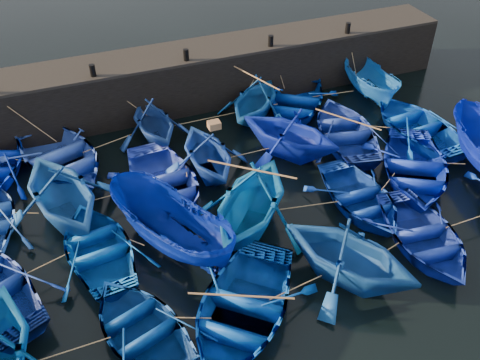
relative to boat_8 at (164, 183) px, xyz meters
name	(u,v)px	position (x,y,z in m)	size (l,w,h in m)	color
ground	(275,252)	(2.62, -4.29, -0.53)	(120.00, 120.00, 0.00)	black
quay_wall	(183,79)	(2.62, 6.21, 0.72)	(26.00, 2.50, 2.50)	black
quay_top	(181,53)	(2.62, 6.21, 2.03)	(26.00, 2.50, 0.12)	black
bollard_1	(93,70)	(-1.38, 5.31, 2.34)	(0.24, 0.24, 0.50)	black
bollard_2	(186,55)	(2.62, 5.31, 2.34)	(0.24, 0.24, 0.50)	black
bollard_3	(271,41)	(6.62, 5.31, 2.34)	(0.24, 0.24, 0.50)	black
bollard_4	(348,28)	(10.62, 5.31, 2.34)	(0.24, 0.24, 0.50)	black
boat_1	(60,157)	(-3.43, 3.02, 0.05)	(3.98, 5.57, 1.16)	blue
boat_2	(153,121)	(0.54, 3.62, 0.44)	(3.16, 3.66, 1.93)	navy
boat_3	(255,99)	(5.19, 3.66, 0.51)	(3.41, 3.95, 2.08)	#0E4E97
boat_4	(296,101)	(7.23, 3.66, 0.00)	(3.63, 5.08, 1.05)	#002C97
boat_5	(371,82)	(11.07, 3.45, 0.30)	(1.61, 4.28, 1.66)	blue
boat_7	(61,191)	(-3.60, -0.09, 0.74)	(4.16, 4.82, 2.54)	#18539B
boat_8	(164,183)	(0.00, 0.00, 0.00)	(3.63, 5.08, 1.05)	blue
boat_9	(208,152)	(1.93, 0.56, 0.51)	(3.40, 3.94, 2.08)	#17409B
boat_10	(290,132)	(5.43, 0.58, 0.61)	(3.72, 4.31, 2.27)	#091FA8
boat_11	(346,130)	(8.15, 0.67, -0.01)	(3.54, 4.95, 1.03)	navy
boat_12	(417,125)	(11.20, -0.12, 0.00)	(3.67, 5.12, 1.06)	#053FBF
boat_14	(99,247)	(-2.83, -2.40, -0.06)	(3.19, 4.46, 0.92)	#0648A5
boat_15	(170,228)	(-0.54, -2.96, 0.48)	(1.97, 5.23, 2.02)	#001683
boat_16	(251,200)	(2.30, -2.93, 0.76)	(4.21, 4.88, 2.57)	blue
boat_17	(360,198)	(6.41, -3.34, -0.07)	(3.15, 4.40, 0.91)	#0A329C
boat_18	(414,168)	(9.22, -2.67, 0.02)	(3.74, 5.23, 1.08)	#0A23B5
boat_21	(143,329)	(-2.22, -6.05, -0.08)	(3.11, 4.34, 0.90)	navy
boat_22	(241,309)	(0.55, -6.46, 0.02)	(3.78, 5.28, 1.10)	#02378F
boat_23	(350,254)	(4.20, -6.19, 0.64)	(3.84, 4.45, 2.34)	navy
boat_24	(423,236)	(7.32, -5.84, -0.05)	(3.27, 4.57, 0.95)	navy
wooden_crate	(214,125)	(2.23, 0.56, 1.69)	(0.46, 0.38, 0.27)	brown
mooring_ropes	(220,152)	(2.45, 0.60, 0.35)	(17.21, 11.71, 2.10)	tan
loose_oars	(278,152)	(4.05, -1.27, 1.20)	(9.85, 12.20, 1.60)	#99724C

